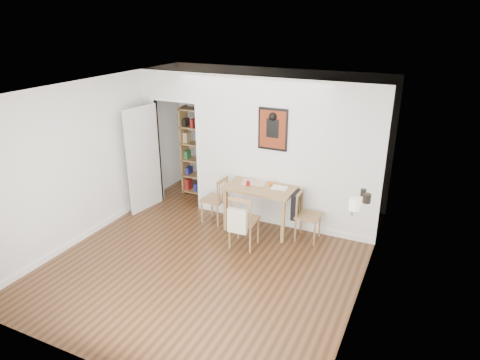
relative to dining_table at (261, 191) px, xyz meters
The scene contains 15 objects.
ground 1.33m from the dining_table, 105.96° to the right, with size 5.20×5.20×0.00m, color brown.
room_shell 0.68m from the dining_table, 128.52° to the left, with size 5.20×5.20×5.20m.
dining_table is the anchor object (origin of this frame).
chair_left 0.90m from the dining_table, behind, with size 0.46×0.46×0.87m.
chair_right 0.89m from the dining_table, ahead, with size 0.48×0.42×0.84m.
chair_front 0.73m from the dining_table, 90.47° to the right, with size 0.48×0.54×0.92m.
bookshelf 1.97m from the dining_table, 152.02° to the left, with size 0.77×0.31×1.82m.
fireplace 2.03m from the dining_table, 24.17° to the right, with size 0.45×1.25×1.16m.
red_glass 0.26m from the dining_table, 159.16° to the right, with size 0.06×0.06×0.08m, color maroon.
orange_fruit 0.22m from the dining_table, 29.16° to the left, with size 0.07×0.07×0.07m, color #E3600B.
placemat 0.22m from the dining_table, 151.89° to the left, with size 0.41×0.31×0.00m, color beige.
notebook 0.34m from the dining_table, ahead, with size 0.26×0.19×0.01m, color white.
mantel_lamp 2.24m from the dining_table, 34.56° to the right, with size 0.15×0.15×0.23m.
ceramic_jar_a 2.07m from the dining_table, 22.04° to the right, with size 0.11×0.11×0.13m, color black.
ceramic_jar_b 1.91m from the dining_table, 16.57° to the right, with size 0.08×0.08×0.10m, color black.
Camera 1 is at (2.86, -5.19, 3.57)m, focal length 32.00 mm.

